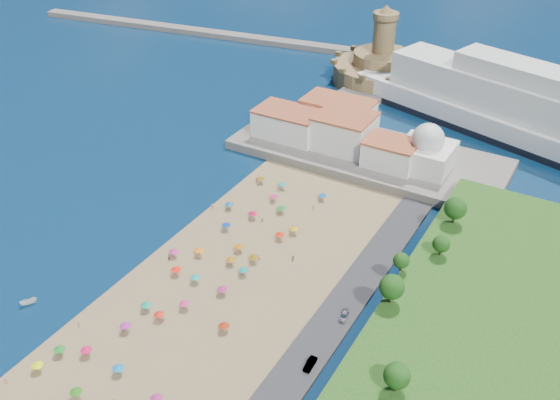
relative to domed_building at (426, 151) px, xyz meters
The scene contains 12 objects.
ground 77.60m from the domed_building, 112.91° to the right, with size 700.00×700.00×0.00m, color #071938.
terrace 21.44m from the domed_building, behind, with size 90.00×36.00×3.00m, color #59544C.
jetty 56.51m from the domed_building, 138.62° to the left, with size 18.00×70.00×2.40m, color #59544C.
breakwater 162.43m from the domed_building, 149.64° to the left, with size 200.00×7.00×2.60m, color #59544C.
waterfront_buildings 33.17m from the domed_building, behind, with size 57.00×29.00×11.00m.
domed_building is the anchor object (origin of this frame).
fortress 79.11m from the domed_building, 122.08° to the left, with size 40.00×40.00×32.40m.
cruise_ship 48.63m from the domed_building, 53.84° to the left, with size 149.88×64.22×32.73m.
beach_parasols 88.47m from the domed_building, 110.25° to the right, with size 29.51×109.38×2.20m.
beachgoers 74.35m from the domed_building, 115.88° to the right, with size 33.31×94.94×1.85m.
parked_cars 92.35m from the domed_building, 86.26° to the right, with size 2.43×47.82×1.44m.
hillside_trees 79.90m from the domed_building, 76.37° to the right, with size 16.55×106.82×7.64m.
Camera 1 is at (75.97, -100.00, 100.10)m, focal length 40.00 mm.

